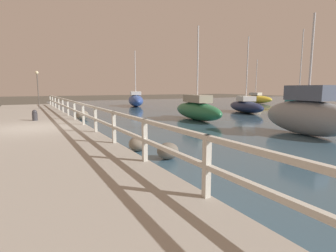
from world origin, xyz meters
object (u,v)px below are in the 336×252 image
(dock_lamp, at_px, (37,81))
(sailboat_navy, at_px, (246,106))
(sailboat_blue, at_px, (136,100))
(sailboat_teal, at_px, (298,102))
(mooring_bollard, at_px, (35,115))
(sailboat_green, at_px, (197,110))
(sailboat_gray, at_px, (307,115))
(sailboat_yellow, at_px, (255,99))

(dock_lamp, relative_size, sailboat_navy, 0.50)
(sailboat_blue, bearing_deg, sailboat_teal, -31.80)
(mooring_bollard, distance_m, sailboat_blue, 15.70)
(dock_lamp, xyz_separation_m, sailboat_green, (8.38, -10.38, -1.88))
(sailboat_green, xyz_separation_m, sailboat_blue, (1.32, 13.48, 0.04))
(mooring_bollard, relative_size, sailboat_gray, 0.11)
(sailboat_blue, xyz_separation_m, sailboat_teal, (10.54, -12.17, 0.10))
(mooring_bollard, xyz_separation_m, sailboat_gray, (10.01, -8.31, 0.27))
(sailboat_yellow, distance_m, sailboat_navy, 14.18)
(sailboat_yellow, xyz_separation_m, sailboat_blue, (-16.01, 2.17, 0.11))
(mooring_bollard, distance_m, sailboat_yellow, 28.07)
(sailboat_yellow, bearing_deg, sailboat_gray, -143.44)
(sailboat_yellow, relative_size, sailboat_teal, 0.81)
(sailboat_yellow, relative_size, sailboat_blue, 0.94)
(dock_lamp, bearing_deg, mooring_bollard, -94.22)
(sailboat_green, xyz_separation_m, sailboat_teal, (11.86, 1.31, 0.14))
(dock_lamp, relative_size, sailboat_gray, 0.61)
(sailboat_yellow, bearing_deg, mooring_bollard, -171.03)
(mooring_bollard, distance_m, sailboat_navy, 15.47)
(sailboat_gray, bearing_deg, sailboat_navy, 64.96)
(sailboat_blue, bearing_deg, sailboat_gray, -73.65)
(mooring_bollard, height_order, dock_lamp, dock_lamp)
(sailboat_navy, relative_size, sailboat_blue, 1.01)
(dock_lamp, relative_size, sailboat_green, 0.53)
(mooring_bollard, xyz_separation_m, sailboat_navy, (15.46, 0.57, -0.06))
(mooring_bollard, relative_size, sailboat_teal, 0.08)
(sailboat_blue, distance_m, sailboat_teal, 16.10)
(sailboat_yellow, xyz_separation_m, sailboat_navy, (-10.90, -9.07, -0.04))
(sailboat_gray, height_order, sailboat_blue, sailboat_blue)
(sailboat_green, bearing_deg, sailboat_gray, -74.81)
(sailboat_gray, bearing_deg, sailboat_green, 104.95)
(mooring_bollard, distance_m, sailboat_gray, 13.02)
(sailboat_green, distance_m, sailboat_blue, 13.55)
(sailboat_yellow, xyz_separation_m, sailboat_teal, (-5.47, -10.00, 0.21))
(sailboat_navy, distance_m, sailboat_green, 6.81)
(sailboat_navy, bearing_deg, sailboat_blue, 134.56)
(sailboat_navy, distance_m, sailboat_blue, 12.35)
(sailboat_gray, xyz_separation_m, sailboat_blue, (0.33, 20.12, -0.18))
(mooring_bollard, bearing_deg, dock_lamp, 85.78)
(mooring_bollard, height_order, sailboat_green, sailboat_green)
(sailboat_blue, bearing_deg, sailboat_yellow, 9.57)
(sailboat_green, relative_size, sailboat_teal, 0.82)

